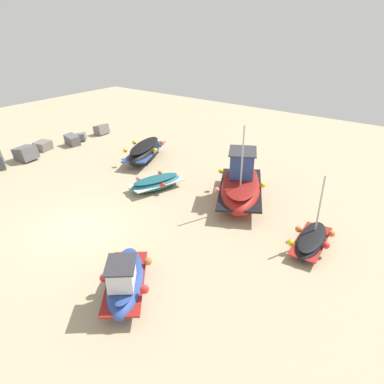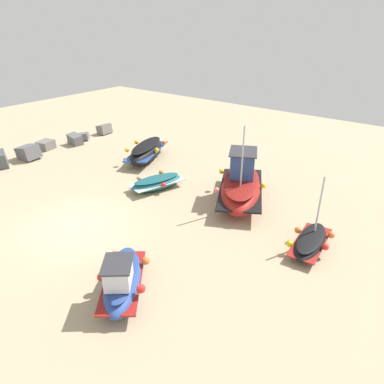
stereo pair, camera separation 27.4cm
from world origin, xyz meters
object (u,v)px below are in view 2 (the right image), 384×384
(fishing_boat_0, at_px, (122,279))
(fishing_boat_3, at_px, (157,183))
(fishing_boat_1, at_px, (241,185))
(fishing_boat_4, at_px, (147,151))
(fishing_boat_2, at_px, (310,242))

(fishing_boat_0, bearing_deg, fishing_boat_3, 175.49)
(fishing_boat_1, height_order, fishing_boat_4, fishing_boat_1)
(fishing_boat_0, relative_size, fishing_boat_3, 1.03)
(fishing_boat_0, distance_m, fishing_boat_4, 13.41)
(fishing_boat_1, bearing_deg, fishing_boat_0, 154.66)
(fishing_boat_3, height_order, fishing_boat_4, fishing_boat_4)
(fishing_boat_3, bearing_deg, fishing_boat_4, 68.40)
(fishing_boat_2, bearing_deg, fishing_boat_0, -37.92)
(fishing_boat_0, bearing_deg, fishing_boat_4, -178.71)
(fishing_boat_0, relative_size, fishing_boat_2, 1.11)
(fishing_boat_2, distance_m, fishing_boat_3, 9.35)
(fishing_boat_2, height_order, fishing_boat_3, fishing_boat_2)
(fishing_boat_2, xyz_separation_m, fishing_boat_4, (3.42, 13.08, 0.30))
(fishing_boat_0, distance_m, fishing_boat_1, 8.93)
(fishing_boat_0, distance_m, fishing_boat_3, 8.73)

